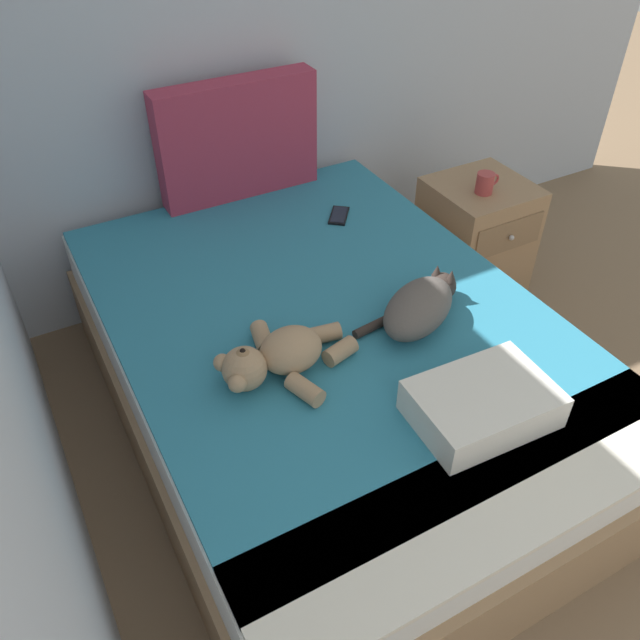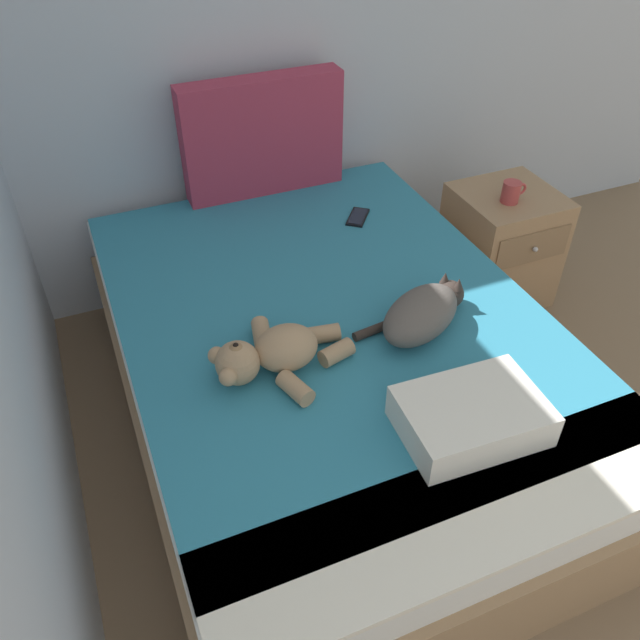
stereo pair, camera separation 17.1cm
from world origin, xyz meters
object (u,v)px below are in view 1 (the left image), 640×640
bed (328,371)px  cell_phone (339,215)px  patterned_cushion (238,140)px  nightstand (475,236)px  throw_pillow (482,404)px  teddy_bear (278,356)px  mug (485,183)px  cat (421,306)px

bed → cell_phone: cell_phone is taller
patterned_cushion → nightstand: patterned_cushion is taller
throw_pillow → bed: bearing=103.7°
nightstand → teddy_bear: bearing=-154.6°
bed → cell_phone: 0.72m
patterned_cushion → teddy_bear: patterned_cushion is taller
nightstand → mug: (-0.04, -0.05, 0.32)m
mug → cat: bearing=-142.4°
bed → cat: cat is taller
cat → nightstand: bearing=38.4°
teddy_bear → cell_phone: size_ratio=2.84×
mug → nightstand: bearing=49.8°
bed → throw_pillow: (0.15, -0.63, 0.33)m
nightstand → bed: bearing=-156.5°
teddy_bear → nightstand: size_ratio=0.82×
teddy_bear → cell_phone: (0.64, 0.73, -0.06)m
bed → cat: 0.47m
cat → throw_pillow: cat is taller
cat → teddy_bear: same height
nightstand → mug: 0.33m
cell_phone → mug: size_ratio=1.34×
teddy_bear → mug: bearing=24.3°
mug → teddy_bear: bearing=-155.7°
cat → mug: bearing=37.6°
bed → cat: (0.25, -0.19, 0.35)m
cell_phone → throw_pillow: (-0.21, -1.19, 0.05)m
mug → cell_phone: bearing=168.6°
bed → throw_pillow: throw_pillow is taller
bed → cat: bearing=-37.0°
teddy_bear → nightstand: teddy_bear is taller
cell_phone → nightstand: size_ratio=0.29×
bed → nightstand: size_ratio=3.73×
bed → throw_pillow: 0.73m
patterned_cushion → teddy_bear: 1.20m
cat → nightstand: size_ratio=0.80×
teddy_bear → bed: bearing=32.1°
cat → teddy_bear: (-0.53, 0.01, -0.01)m
patterned_cushion → throw_pillow: bearing=-87.4°
patterned_cushion → nightstand: 1.23m
throw_pillow → patterned_cushion: bearing=92.6°
bed → teddy_bear: 0.48m
cat → teddy_bear: bearing=178.6°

